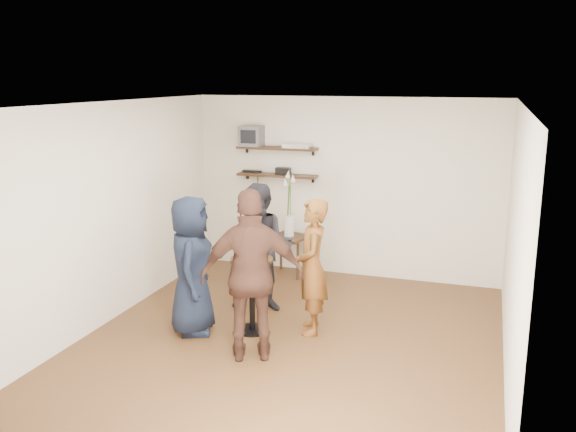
% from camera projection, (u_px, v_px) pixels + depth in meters
% --- Properties ---
extents(room, '(4.58, 5.08, 2.68)m').
position_uv_depth(room, '(291.00, 227.00, 6.52)').
color(room, '#422515').
rests_on(room, ground).
extents(shelf_upper, '(1.20, 0.25, 0.04)m').
position_uv_depth(shelf_upper, '(277.00, 148.00, 8.90)').
color(shelf_upper, black).
rests_on(shelf_upper, room).
extents(shelf_lower, '(1.20, 0.25, 0.04)m').
position_uv_depth(shelf_lower, '(277.00, 175.00, 8.99)').
color(shelf_lower, black).
rests_on(shelf_lower, room).
extents(crt_monitor, '(0.32, 0.30, 0.30)m').
position_uv_depth(crt_monitor, '(252.00, 136.00, 8.99)').
color(crt_monitor, '#59595B').
rests_on(crt_monitor, shelf_upper).
extents(dvd_deck, '(0.40, 0.24, 0.06)m').
position_uv_depth(dvd_deck, '(298.00, 146.00, 8.79)').
color(dvd_deck, silver).
rests_on(dvd_deck, shelf_upper).
extents(radio, '(0.22, 0.10, 0.10)m').
position_uv_depth(radio, '(283.00, 171.00, 8.95)').
color(radio, black).
rests_on(radio, shelf_lower).
extents(power_strip, '(0.30, 0.05, 0.03)m').
position_uv_depth(power_strip, '(252.00, 171.00, 9.16)').
color(power_strip, black).
rests_on(power_strip, shelf_lower).
extents(side_table, '(0.59, 0.59, 0.59)m').
position_uv_depth(side_table, '(289.00, 242.00, 8.96)').
color(side_table, black).
rests_on(side_table, room).
extents(vase_lilies, '(0.20, 0.20, 1.00)m').
position_uv_depth(vase_lilies, '(289.00, 215.00, 8.87)').
color(vase_lilies, silver).
rests_on(vase_lilies, side_table).
extents(drinks_table, '(0.48, 0.48, 0.88)m').
position_uv_depth(drinks_table, '(252.00, 285.00, 6.92)').
color(drinks_table, black).
rests_on(drinks_table, room).
extents(wine_glass_fl, '(0.07, 0.07, 0.20)m').
position_uv_depth(wine_glass_fl, '(245.00, 247.00, 6.81)').
color(wine_glass_fl, silver).
rests_on(wine_glass_fl, drinks_table).
extents(wine_glass_fr, '(0.07, 0.07, 0.22)m').
position_uv_depth(wine_glass_fr, '(257.00, 247.00, 6.77)').
color(wine_glass_fr, silver).
rests_on(wine_glass_fr, drinks_table).
extents(wine_glass_bl, '(0.07, 0.07, 0.22)m').
position_uv_depth(wine_glass_bl, '(251.00, 244.00, 6.88)').
color(wine_glass_bl, silver).
rests_on(wine_glass_bl, drinks_table).
extents(wine_glass_br, '(0.07, 0.07, 0.22)m').
position_uv_depth(wine_glass_br, '(255.00, 246.00, 6.83)').
color(wine_glass_br, silver).
rests_on(wine_glass_br, drinks_table).
extents(person_plaid, '(0.53, 0.66, 1.56)m').
position_uv_depth(person_plaid, '(312.00, 267.00, 6.87)').
color(person_plaid, '#B41C14').
rests_on(person_plaid, room).
extents(person_dark, '(0.88, 0.75, 1.61)m').
position_uv_depth(person_dark, '(262.00, 248.00, 7.53)').
color(person_dark, black).
rests_on(person_dark, room).
extents(person_navy, '(0.73, 0.90, 1.59)m').
position_uv_depth(person_navy, '(191.00, 265.00, 6.87)').
color(person_navy, black).
rests_on(person_navy, room).
extents(person_brown, '(1.14, 0.81, 1.80)m').
position_uv_depth(person_brown, '(252.00, 276.00, 6.19)').
color(person_brown, '#42261C').
rests_on(person_brown, room).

